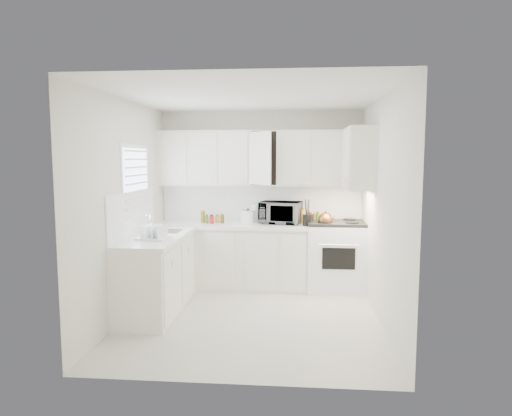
# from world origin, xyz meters

# --- Properties ---
(floor) EXTENTS (3.20, 3.20, 0.00)m
(floor) POSITION_xyz_m (0.00, 0.00, 0.00)
(floor) COLOR beige
(floor) RESTS_ON ground
(ceiling) EXTENTS (3.20, 3.20, 0.00)m
(ceiling) POSITION_xyz_m (0.00, 0.00, 2.60)
(ceiling) COLOR white
(ceiling) RESTS_ON ground
(wall_back) EXTENTS (3.00, 0.00, 3.00)m
(wall_back) POSITION_xyz_m (0.00, 1.60, 1.30)
(wall_back) COLOR silver
(wall_back) RESTS_ON ground
(wall_front) EXTENTS (3.00, 0.00, 3.00)m
(wall_front) POSITION_xyz_m (0.00, -1.60, 1.30)
(wall_front) COLOR silver
(wall_front) RESTS_ON ground
(wall_left) EXTENTS (0.00, 3.20, 3.20)m
(wall_left) POSITION_xyz_m (-1.50, 0.00, 1.30)
(wall_left) COLOR silver
(wall_left) RESTS_ON ground
(wall_right) EXTENTS (0.00, 3.20, 3.20)m
(wall_right) POSITION_xyz_m (1.50, 0.00, 1.30)
(wall_right) COLOR silver
(wall_right) RESTS_ON ground
(window_blinds) EXTENTS (0.06, 0.96, 1.06)m
(window_blinds) POSITION_xyz_m (-1.48, 0.35, 1.55)
(window_blinds) COLOR white
(window_blinds) RESTS_ON wall_left
(lower_cabinets_back) EXTENTS (2.22, 0.60, 0.90)m
(lower_cabinets_back) POSITION_xyz_m (-0.39, 1.30, 0.45)
(lower_cabinets_back) COLOR silver
(lower_cabinets_back) RESTS_ON floor
(lower_cabinets_left) EXTENTS (0.60, 1.60, 0.90)m
(lower_cabinets_left) POSITION_xyz_m (-1.20, 0.20, 0.45)
(lower_cabinets_left) COLOR silver
(lower_cabinets_left) RESTS_ON floor
(countertop_back) EXTENTS (2.24, 0.64, 0.05)m
(countertop_back) POSITION_xyz_m (-0.39, 1.29, 0.93)
(countertop_back) COLOR white
(countertop_back) RESTS_ON lower_cabinets_back
(countertop_left) EXTENTS (0.64, 1.62, 0.05)m
(countertop_left) POSITION_xyz_m (-1.19, 0.20, 0.93)
(countertop_left) COLOR white
(countertop_left) RESTS_ON lower_cabinets_left
(backsplash_back) EXTENTS (2.98, 0.02, 0.55)m
(backsplash_back) POSITION_xyz_m (0.00, 1.59, 1.23)
(backsplash_back) COLOR white
(backsplash_back) RESTS_ON wall_back
(backsplash_left) EXTENTS (0.02, 1.60, 0.55)m
(backsplash_left) POSITION_xyz_m (-1.49, 0.20, 1.23)
(backsplash_left) COLOR white
(backsplash_left) RESTS_ON wall_left
(upper_cabinets_back) EXTENTS (3.00, 0.33, 0.80)m
(upper_cabinets_back) POSITION_xyz_m (0.00, 1.44, 1.50)
(upper_cabinets_back) COLOR silver
(upper_cabinets_back) RESTS_ON wall_back
(upper_cabinets_right) EXTENTS (0.33, 0.90, 0.80)m
(upper_cabinets_right) POSITION_xyz_m (1.33, 0.82, 1.50)
(upper_cabinets_right) COLOR silver
(upper_cabinets_right) RESTS_ON wall_right
(sink) EXTENTS (0.42, 0.38, 0.30)m
(sink) POSITION_xyz_m (-1.19, 0.55, 1.07)
(sink) COLOR gray
(sink) RESTS_ON countertop_left
(stove) EXTENTS (0.84, 0.69, 1.28)m
(stove) POSITION_xyz_m (1.12, 1.31, 0.64)
(stove) COLOR white
(stove) RESTS_ON floor
(tea_kettle) EXTENTS (0.29, 0.25, 0.24)m
(tea_kettle) POSITION_xyz_m (0.94, 1.15, 1.06)
(tea_kettle) COLOR #A0552B
(tea_kettle) RESTS_ON stove
(frying_pan) EXTENTS (0.32, 0.45, 0.04)m
(frying_pan) POSITION_xyz_m (1.30, 1.47, 0.96)
(frying_pan) COLOR black
(frying_pan) RESTS_ON stove
(microwave) EXTENTS (0.63, 0.44, 0.39)m
(microwave) POSITION_xyz_m (0.30, 1.39, 1.15)
(microwave) COLOR gray
(microwave) RESTS_ON countertop_back
(rice_cooker) EXTENTS (0.23, 0.23, 0.21)m
(rice_cooker) POSITION_xyz_m (-0.18, 1.39, 1.06)
(rice_cooker) COLOR white
(rice_cooker) RESTS_ON countertop_back
(paper_towel) EXTENTS (0.12, 0.12, 0.27)m
(paper_towel) POSITION_xyz_m (-0.08, 1.46, 1.08)
(paper_towel) COLOR white
(paper_towel) RESTS_ON countertop_back
(utensil_crock) EXTENTS (0.14, 0.14, 0.39)m
(utensil_crock) POSITION_xyz_m (0.68, 1.17, 1.15)
(utensil_crock) COLOR black
(utensil_crock) RESTS_ON countertop_back
(dish_rack) EXTENTS (0.40, 0.33, 0.20)m
(dish_rack) POSITION_xyz_m (-1.15, -0.07, 1.05)
(dish_rack) COLOR white
(dish_rack) RESTS_ON countertop_left
(spice_left_0) EXTENTS (0.06, 0.06, 0.13)m
(spice_left_0) POSITION_xyz_m (-0.85, 1.42, 1.02)
(spice_left_0) COLOR olive
(spice_left_0) RESTS_ON countertop_back
(spice_left_1) EXTENTS (0.06, 0.06, 0.13)m
(spice_left_1) POSITION_xyz_m (-0.78, 1.33, 1.02)
(spice_left_1) COLOR #417C29
(spice_left_1) RESTS_ON countertop_back
(spice_left_2) EXTENTS (0.06, 0.06, 0.13)m
(spice_left_2) POSITION_xyz_m (-0.70, 1.42, 1.02)
(spice_left_2) COLOR red
(spice_left_2) RESTS_ON countertop_back
(spice_left_3) EXTENTS (0.06, 0.06, 0.13)m
(spice_left_3) POSITION_xyz_m (-0.62, 1.33, 1.02)
(spice_left_3) COLOR gold
(spice_left_3) RESTS_ON countertop_back
(spice_left_4) EXTENTS (0.06, 0.06, 0.13)m
(spice_left_4) POSITION_xyz_m (-0.55, 1.42, 1.02)
(spice_left_4) COLOR brown
(spice_left_4) RESTS_ON countertop_back
(sauce_right_0) EXTENTS (0.06, 0.06, 0.19)m
(sauce_right_0) POSITION_xyz_m (0.58, 1.46, 1.05)
(sauce_right_0) COLOR red
(sauce_right_0) RESTS_ON countertop_back
(sauce_right_1) EXTENTS (0.06, 0.06, 0.19)m
(sauce_right_1) POSITION_xyz_m (0.64, 1.40, 1.05)
(sauce_right_1) COLOR gold
(sauce_right_1) RESTS_ON countertop_back
(sauce_right_2) EXTENTS (0.06, 0.06, 0.19)m
(sauce_right_2) POSITION_xyz_m (0.69, 1.46, 1.05)
(sauce_right_2) COLOR brown
(sauce_right_2) RESTS_ON countertop_back
(sauce_right_3) EXTENTS (0.06, 0.06, 0.19)m
(sauce_right_3) POSITION_xyz_m (0.74, 1.40, 1.05)
(sauce_right_3) COLOR black
(sauce_right_3) RESTS_ON countertop_back
(sauce_right_4) EXTENTS (0.06, 0.06, 0.19)m
(sauce_right_4) POSITION_xyz_m (0.80, 1.46, 1.05)
(sauce_right_4) COLOR olive
(sauce_right_4) RESTS_ON countertop_back
(sauce_right_5) EXTENTS (0.06, 0.06, 0.19)m
(sauce_right_5) POSITION_xyz_m (0.85, 1.40, 1.05)
(sauce_right_5) COLOR #417C29
(sauce_right_5) RESTS_ON countertop_back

